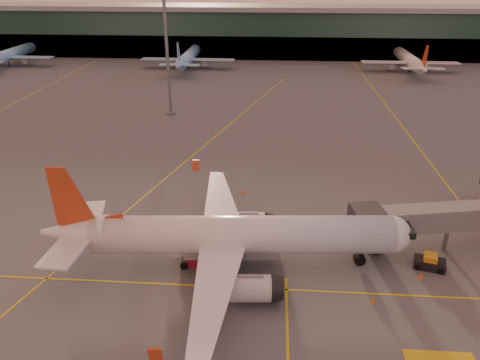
{
  "coord_description": "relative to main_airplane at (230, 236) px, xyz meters",
  "views": [
    {
      "loc": [
        3.12,
        -34.53,
        30.72
      ],
      "look_at": [
        -1.02,
        21.01,
        5.0
      ],
      "focal_mm": 35.0,
      "sensor_mm": 36.0,
      "label": 1
    }
  ],
  "objects": [
    {
      "name": "cone_fwd",
      "position": [
        14.83,
        -5.0,
        -3.67
      ],
      "size": [
        0.43,
        0.43,
        0.55
      ],
      "color": "#F3610C",
      "rests_on": "ground"
    },
    {
      "name": "ground",
      "position": [
        1.22,
        -8.69,
        -3.94
      ],
      "size": [
        600.0,
        600.0,
        0.0
      ],
      "primitive_type": "plane",
      "color": "#4C4F54",
      "rests_on": "ground"
    },
    {
      "name": "cone_tail",
      "position": [
        -18.57,
        1.46,
        -3.66
      ],
      "size": [
        0.45,
        0.45,
        0.57
      ],
      "color": "#F3610C",
      "rests_on": "ground"
    },
    {
      "name": "cone_nose",
      "position": [
        20.71,
        -0.61,
        -3.64
      ],
      "size": [
        0.48,
        0.48,
        0.61
      ],
      "color": "#F3610C",
      "rests_on": "ground"
    },
    {
      "name": "cone_wing_left",
      "position": [
        0.2,
        18.41,
        -3.63
      ],
      "size": [
        0.49,
        0.49,
        0.63
      ],
      "color": "#F3610C",
      "rests_on": "ground"
    },
    {
      "name": "mast_west_near",
      "position": [
        -18.78,
        57.31,
        10.93
      ],
      "size": [
        2.4,
        2.4,
        25.6
      ],
      "color": "slate",
      "rests_on": "ground"
    },
    {
      "name": "jet_bridge",
      "position": [
        26.31,
        5.64,
        0.2
      ],
      "size": [
        24.24,
        7.7,
        5.96
      ],
      "color": "slate",
      "rests_on": "ground"
    },
    {
      "name": "main_airplane",
      "position": [
        0.0,
        0.0,
        0.0
      ],
      "size": [
        40.15,
        36.21,
        12.11
      ],
      "rotation": [
        0.0,
        0.0,
        0.08
      ],
      "color": "white",
      "rests_on": "ground"
    },
    {
      "name": "distant_aircraft_row",
      "position": [
        -52.53,
        109.31,
        -3.94
      ],
      "size": [
        225.0,
        34.0,
        13.0
      ],
      "color": "#90C8F1",
      "rests_on": "ground"
    },
    {
      "name": "taxi_markings",
      "position": [
        -6.1,
        35.8,
        -3.93
      ],
      "size": [
        100.12,
        173.0,
        0.01
      ],
      "color": "gold",
      "rests_on": "ground"
    },
    {
      "name": "catering_truck",
      "position": [
        -3.68,
        0.55,
        -1.42
      ],
      "size": [
        6.03,
        3.37,
        4.42
      ],
      "rotation": [
        0.0,
        0.0,
        0.17
      ],
      "color": "maroon",
      "rests_on": "ground"
    },
    {
      "name": "terminal",
      "position": [
        1.22,
        133.1,
        4.83
      ],
      "size": [
        400.0,
        20.0,
        17.6
      ],
      "color": "#19382D",
      "rests_on": "ground"
    },
    {
      "name": "pushback_tug",
      "position": [
        22.11,
        1.37,
        -3.24
      ],
      "size": [
        3.68,
        2.6,
        1.71
      ],
      "rotation": [
        0.0,
        0.0,
        -0.27
      ],
      "color": "black",
      "rests_on": "ground"
    }
  ]
}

